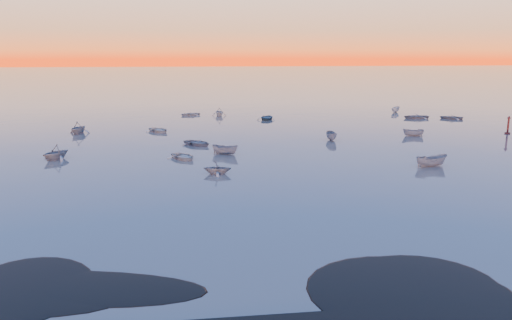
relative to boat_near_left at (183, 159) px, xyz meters
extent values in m
plane|color=#625852|center=(11.53, 65.82, 0.00)|extent=(600.00, 600.00, 0.00)
imported|color=beige|center=(0.00, 0.00, 0.00)|extent=(4.28, 3.62, 1.01)
imported|color=slate|center=(27.63, -7.56, 0.00)|extent=(2.00, 3.96, 1.32)
cylinder|color=#4B1310|center=(50.06, 12.43, 0.05)|extent=(0.83, 0.83, 0.28)
cylinder|color=#4B1310|center=(50.06, 12.43, 1.19)|extent=(0.29, 0.29, 2.39)
cone|color=#4B1310|center=(50.06, 12.43, 2.62)|extent=(0.55, 0.55, 0.46)
camera|label=1|loc=(1.32, -59.12, 12.66)|focal=35.00mm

